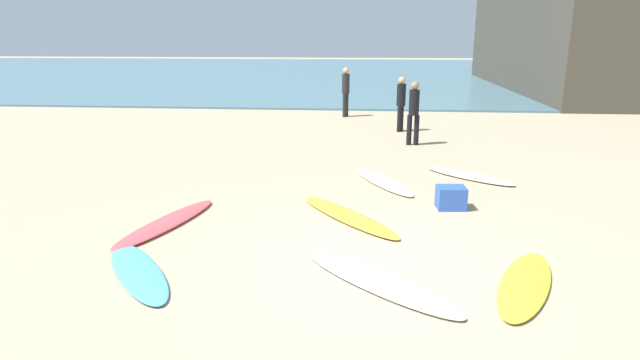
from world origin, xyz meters
name	(u,v)px	position (x,y,z in m)	size (l,w,h in m)	color
ground_plane	(372,267)	(0.00, 0.00, 0.00)	(120.00, 120.00, 0.00)	tan
ocean_water	(368,73)	(0.00, 34.71, 0.04)	(120.00, 40.00, 0.08)	slate
surfboard_0	(348,216)	(-0.39, 1.91, 0.04)	(0.50, 2.59, 0.07)	#F3A232
surfboard_1	(525,284)	(1.90, -0.43, 0.04)	(0.57, 2.12, 0.07)	yellow
surfboard_2	(469,176)	(2.15, 4.73, 0.04)	(0.51, 2.10, 0.09)	white
surfboard_3	(138,272)	(-3.05, -0.49, 0.03)	(0.54, 2.13, 0.07)	#4FA3D5
surfboard_4	(167,223)	(-3.34, 1.32, 0.04)	(0.49, 2.54, 0.08)	#D94B51
surfboard_5	(383,182)	(0.26, 4.14, 0.04)	(0.50, 2.31, 0.07)	#EBE5C3
surfboard_6	(378,281)	(0.08, -0.51, 0.03)	(0.56, 2.52, 0.07)	silver
beachgoer_near	(401,101)	(0.97, 10.29, 0.95)	(0.36, 0.36, 1.71)	black
beachgoer_mid	(346,89)	(-0.89, 13.17, 1.01)	(0.36, 0.36, 1.80)	black
beachgoer_far	(414,110)	(1.19, 8.17, 0.98)	(0.34, 0.28, 1.76)	black
beach_cooler	(451,198)	(1.43, 2.59, 0.20)	(0.50, 0.40, 0.40)	#2D56B2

